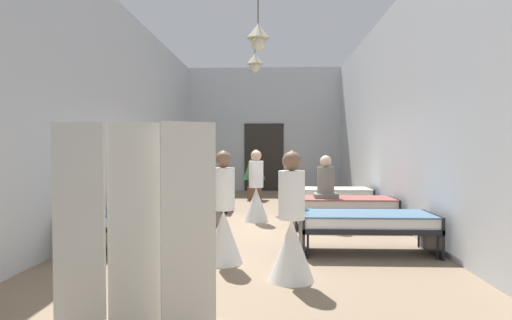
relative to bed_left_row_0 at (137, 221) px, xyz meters
name	(u,v)px	position (x,y,z in m)	size (l,w,h in m)	color
ground_plane	(256,230)	(1.67, 1.90, -0.49)	(6.05, 14.56, 0.10)	#8C755B
room_shell	(258,117)	(1.67, 3.15, 1.77)	(5.85, 14.16, 4.40)	silver
bed_left_row_0	(137,221)	(0.00, 0.00, 0.00)	(1.90, 0.84, 0.57)	black
bed_right_row_0	(366,222)	(3.35, 0.00, 0.00)	(1.90, 0.84, 0.57)	black
bed_left_row_1	(169,204)	(0.00, 1.90, 0.00)	(1.90, 0.84, 0.57)	black
bed_right_row_1	(344,205)	(3.35, 1.90, 0.00)	(1.90, 0.84, 0.57)	black
bed_left_row_2	(189,193)	(0.00, 3.80, 0.00)	(1.90, 0.84, 0.57)	black
bed_right_row_2	(330,194)	(3.35, 3.80, 0.00)	(1.90, 0.84, 0.57)	black
nurse_near_aisle	(292,234)	(2.21, -1.32, 0.09)	(0.52, 0.52, 1.49)	white
nurse_mid_aisle	(223,223)	(1.35, -0.63, 0.09)	(0.52, 0.52, 1.49)	white
nurse_far_aisle	(256,196)	(1.65, 2.54, 0.09)	(0.52, 0.52, 1.49)	white
patient_seated_primary	(203,175)	(0.35, 3.73, 0.43)	(0.44, 0.44, 0.80)	gray
patient_seated_secondary	(326,182)	(3.00, 1.88, 0.43)	(0.44, 0.44, 0.80)	slate
potted_plant	(254,168)	(1.45, 6.23, 0.49)	(0.65, 0.65, 1.53)	brown
privacy_screen	(134,234)	(0.95, -2.94, 0.41)	(1.24, 0.23, 1.70)	silver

